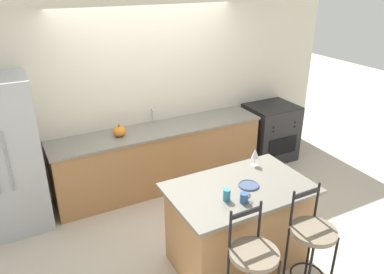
{
  "coord_description": "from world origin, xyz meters",
  "views": [
    {
      "loc": [
        -1.83,
        -4.08,
        2.9
      ],
      "look_at": [
        0.04,
        -0.54,
        1.12
      ],
      "focal_mm": 35.0,
      "sensor_mm": 36.0,
      "label": 1
    }
  ],
  "objects_px": {
    "bar_stool_near": "(253,264)",
    "bar_stool_far": "(312,241)",
    "wine_glass": "(255,154)",
    "refrigerator": "(1,158)",
    "coffee_mug": "(244,198)",
    "dinner_plate": "(249,185)",
    "pumpkin_decoration": "(119,131)",
    "tumbler_cup": "(227,195)",
    "oven_range": "(270,132)"
  },
  "relations": [
    {
      "from": "bar_stool_near",
      "to": "bar_stool_far",
      "type": "distance_m",
      "value": 0.66
    },
    {
      "from": "bar_stool_near",
      "to": "wine_glass",
      "type": "height_order",
      "value": "bar_stool_near"
    },
    {
      "from": "wine_glass",
      "to": "refrigerator",
      "type": "bearing_deg",
      "value": 149.23
    },
    {
      "from": "bar_stool_near",
      "to": "coffee_mug",
      "type": "xyz_separation_m",
      "value": [
        0.21,
        0.45,
        0.34
      ]
    },
    {
      "from": "dinner_plate",
      "to": "pumpkin_decoration",
      "type": "height_order",
      "value": "pumpkin_decoration"
    },
    {
      "from": "tumbler_cup",
      "to": "coffee_mug",
      "type": "bearing_deg",
      "value": -38.9
    },
    {
      "from": "refrigerator",
      "to": "bar_stool_near",
      "type": "height_order",
      "value": "refrigerator"
    },
    {
      "from": "bar_stool_near",
      "to": "dinner_plate",
      "type": "height_order",
      "value": "bar_stool_near"
    },
    {
      "from": "bar_stool_near",
      "to": "wine_glass",
      "type": "relative_size",
      "value": 5.5
    },
    {
      "from": "bar_stool_near",
      "to": "dinner_plate",
      "type": "bearing_deg",
      "value": 58.15
    },
    {
      "from": "wine_glass",
      "to": "pumpkin_decoration",
      "type": "xyz_separation_m",
      "value": [
        -1.06,
        1.51,
        -0.09
      ]
    },
    {
      "from": "bar_stool_near",
      "to": "coffee_mug",
      "type": "height_order",
      "value": "bar_stool_near"
    },
    {
      "from": "coffee_mug",
      "to": "bar_stool_near",
      "type": "bearing_deg",
      "value": -114.66
    },
    {
      "from": "oven_range",
      "to": "pumpkin_decoration",
      "type": "relative_size",
      "value": 5.41
    },
    {
      "from": "oven_range",
      "to": "bar_stool_far",
      "type": "xyz_separation_m",
      "value": [
        -1.53,
        -2.5,
        0.16
      ]
    },
    {
      "from": "oven_range",
      "to": "wine_glass",
      "type": "bearing_deg",
      "value": -134.35
    },
    {
      "from": "tumbler_cup",
      "to": "pumpkin_decoration",
      "type": "distance_m",
      "value": 1.99
    },
    {
      "from": "bar_stool_far",
      "to": "wine_glass",
      "type": "xyz_separation_m",
      "value": [
        0.07,
        1.01,
        0.44
      ]
    },
    {
      "from": "bar_stool_near",
      "to": "coffee_mug",
      "type": "bearing_deg",
      "value": 65.34
    },
    {
      "from": "bar_stool_far",
      "to": "dinner_plate",
      "type": "distance_m",
      "value": 0.78
    },
    {
      "from": "refrigerator",
      "to": "tumbler_cup",
      "type": "bearing_deg",
      "value": -46.25
    },
    {
      "from": "bar_stool_near",
      "to": "tumbler_cup",
      "type": "relative_size",
      "value": 9.61
    },
    {
      "from": "refrigerator",
      "to": "tumbler_cup",
      "type": "distance_m",
      "value": 2.66
    },
    {
      "from": "oven_range",
      "to": "bar_stool_near",
      "type": "height_order",
      "value": "bar_stool_near"
    },
    {
      "from": "oven_range",
      "to": "tumbler_cup",
      "type": "distance_m",
      "value": 2.91
    },
    {
      "from": "coffee_mug",
      "to": "pumpkin_decoration",
      "type": "bearing_deg",
      "value": 104.87
    },
    {
      "from": "pumpkin_decoration",
      "to": "bar_stool_far",
      "type": "bearing_deg",
      "value": -68.45
    },
    {
      "from": "coffee_mug",
      "to": "refrigerator",
      "type": "bearing_deg",
      "value": 134.18
    },
    {
      "from": "tumbler_cup",
      "to": "pumpkin_decoration",
      "type": "bearing_deg",
      "value": 102.05
    },
    {
      "from": "oven_range",
      "to": "bar_stool_far",
      "type": "bearing_deg",
      "value": -121.49
    },
    {
      "from": "bar_stool_near",
      "to": "tumbler_cup",
      "type": "xyz_separation_m",
      "value": [
        0.08,
        0.56,
        0.35
      ]
    },
    {
      "from": "wine_glass",
      "to": "coffee_mug",
      "type": "distance_m",
      "value": 0.76
    },
    {
      "from": "coffee_mug",
      "to": "pumpkin_decoration",
      "type": "xyz_separation_m",
      "value": [
        -0.55,
        2.05,
        0.0
      ]
    },
    {
      "from": "coffee_mug",
      "to": "wine_glass",
      "type": "bearing_deg",
      "value": 46.26
    },
    {
      "from": "dinner_plate",
      "to": "pumpkin_decoration",
      "type": "relative_size",
      "value": 1.24
    },
    {
      "from": "coffee_mug",
      "to": "pumpkin_decoration",
      "type": "height_order",
      "value": "pumpkin_decoration"
    },
    {
      "from": "bar_stool_far",
      "to": "wine_glass",
      "type": "relative_size",
      "value": 5.5
    },
    {
      "from": "dinner_plate",
      "to": "coffee_mug",
      "type": "xyz_separation_m",
      "value": [
        -0.21,
        -0.21,
        0.04
      ]
    },
    {
      "from": "wine_glass",
      "to": "tumbler_cup",
      "type": "xyz_separation_m",
      "value": [
        -0.65,
        -0.44,
        -0.09
      ]
    },
    {
      "from": "bar_stool_near",
      "to": "oven_range",
      "type": "bearing_deg",
      "value": 48.69
    },
    {
      "from": "bar_stool_near",
      "to": "bar_stool_far",
      "type": "xyz_separation_m",
      "value": [
        0.66,
        -0.01,
        0.0
      ]
    },
    {
      "from": "oven_range",
      "to": "coffee_mug",
      "type": "bearing_deg",
      "value": -134.18
    },
    {
      "from": "bar_stool_near",
      "to": "coffee_mug",
      "type": "distance_m",
      "value": 0.6
    },
    {
      "from": "coffee_mug",
      "to": "tumbler_cup",
      "type": "relative_size",
      "value": 0.97
    },
    {
      "from": "refrigerator",
      "to": "coffee_mug",
      "type": "distance_m",
      "value": 2.82
    },
    {
      "from": "dinner_plate",
      "to": "pumpkin_decoration",
      "type": "xyz_separation_m",
      "value": [
        -0.75,
        1.84,
        0.04
      ]
    },
    {
      "from": "refrigerator",
      "to": "wine_glass",
      "type": "bearing_deg",
      "value": -30.77
    },
    {
      "from": "oven_range",
      "to": "pumpkin_decoration",
      "type": "distance_m",
      "value": 2.58
    },
    {
      "from": "wine_glass",
      "to": "bar_stool_far",
      "type": "bearing_deg",
      "value": -94.03
    },
    {
      "from": "bar_stool_near",
      "to": "coffee_mug",
      "type": "relative_size",
      "value": 9.89
    }
  ]
}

